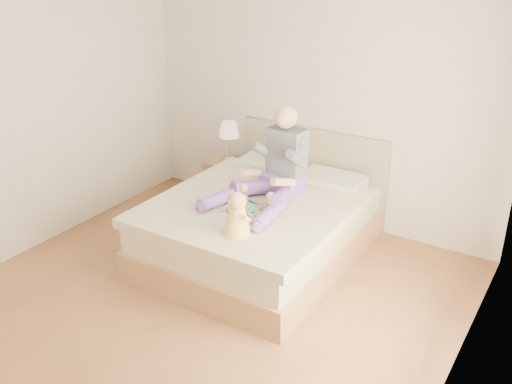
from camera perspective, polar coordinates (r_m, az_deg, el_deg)
The scene contains 7 objects.
room at distance 4.15m, azimuth -5.97°, elevation 5.60°, with size 4.02×4.22×2.71m.
bed at distance 5.47m, azimuth 0.80°, elevation -3.14°, with size 1.70×2.18×1.00m.
nightstand at distance 6.60m, azimuth -3.00°, elevation 1.09°, with size 0.42×0.37×0.50m.
lamp at distance 6.37m, azimuth -2.70°, elevation 6.02°, with size 0.23×0.23×0.46m.
adult at distance 5.24m, azimuth 1.93°, elevation 2.13°, with size 0.72×1.06×0.86m.
tray at distance 4.99m, azimuth -0.68°, elevation -1.76°, with size 0.46×0.37×0.13m.
baby at distance 4.59m, azimuth -1.84°, elevation -2.53°, with size 0.24×0.34×0.37m.
Camera 1 is at (2.53, -3.08, 2.80)m, focal length 40.00 mm.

